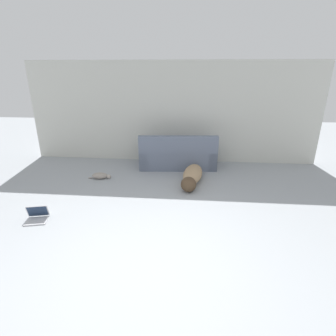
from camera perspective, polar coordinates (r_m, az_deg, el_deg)
name	(u,v)px	position (r m, az deg, el deg)	size (l,w,h in m)	color
ground_plane	(145,274)	(3.32, -5.05, -21.97)	(20.00, 20.00, 0.00)	#999EA3
wall_back	(172,113)	(6.64, 0.85, 11.88)	(7.20, 0.06, 2.46)	beige
couch	(178,156)	(6.36, 2.14, 2.67)	(1.87, 0.92, 0.84)	slate
dog	(192,176)	(5.52, 5.24, -1.72)	(0.52, 1.45, 0.30)	#A38460
cat	(101,176)	(5.91, -14.48, -1.64)	(0.50, 0.22, 0.13)	gray
laptop_open	(37,215)	(4.71, -26.61, -9.19)	(0.38, 0.35, 0.22)	#B7B7BC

